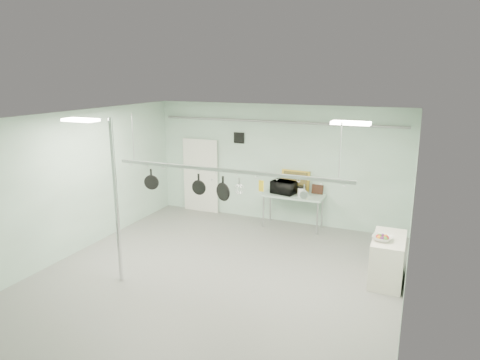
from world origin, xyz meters
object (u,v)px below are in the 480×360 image
at_px(fruit_bowl, 382,238).
at_px(skillet_mid, 199,184).
at_px(coffee_canister, 301,192).
at_px(pot_rack, 226,169).
at_px(side_cabinet, 388,259).
at_px(skillet_left, 151,179).
at_px(prep_table, 293,197).
at_px(microwave, 284,187).
at_px(skillet_right, 223,188).
at_px(chrome_pole, 116,202).

height_order(fruit_bowl, skillet_mid, skillet_mid).
bearing_deg(coffee_canister, fruit_bowl, -46.67).
bearing_deg(pot_rack, coffee_canister, 78.92).
height_order(side_cabinet, skillet_left, skillet_left).
height_order(prep_table, microwave, microwave).
bearing_deg(side_cabinet, skillet_left, -166.70).
relative_size(skillet_mid, skillet_right, 0.86).
height_order(chrome_pole, microwave, chrome_pole).
relative_size(prep_table, skillet_mid, 3.83).
xyz_separation_m(chrome_pole, skillet_right, (1.82, 0.90, 0.24)).
height_order(side_cabinet, microwave, microwave).
relative_size(side_cabinet, coffee_canister, 5.30).
xyz_separation_m(prep_table, skillet_right, (-0.48, -3.30, 1.01)).
distance_m(chrome_pole, fruit_bowl, 5.10).
distance_m(chrome_pole, side_cabinet, 5.37).
xyz_separation_m(microwave, skillet_mid, (-0.74, -3.30, 0.80)).
height_order(skillet_mid, skillet_right, same).
bearing_deg(skillet_mid, skillet_left, 179.10).
height_order(side_cabinet, skillet_mid, skillet_mid).
xyz_separation_m(chrome_pole, coffee_canister, (2.53, 4.13, -0.58)).
xyz_separation_m(pot_rack, fruit_bowl, (2.83, 0.90, -1.28)).
bearing_deg(prep_table, fruit_bowl, -44.64).
bearing_deg(skillet_left, skillet_right, -16.83).
relative_size(coffee_canister, skillet_mid, 0.54).
height_order(coffee_canister, skillet_left, skillet_left).
height_order(microwave, coffee_canister, microwave).
bearing_deg(fruit_bowl, skillet_mid, -165.31).
xyz_separation_m(chrome_pole, side_cabinet, (4.85, 2.00, -1.15)).
relative_size(chrome_pole, pot_rack, 0.67).
bearing_deg(fruit_bowl, pot_rack, -162.38).
height_order(microwave, skillet_right, skillet_right).
xyz_separation_m(skillet_left, skillet_mid, (1.10, 0.00, 0.00)).
distance_m(prep_table, skillet_mid, 3.60).
xyz_separation_m(chrome_pole, microwave, (2.04, 4.20, -0.53)).
distance_m(prep_table, pot_rack, 3.61).
relative_size(pot_rack, fruit_bowl, 12.91).
height_order(side_cabinet, fruit_bowl, fruit_bowl).
xyz_separation_m(microwave, fruit_bowl, (2.69, -2.40, -0.13)).
relative_size(prep_table, skillet_right, 3.31).
bearing_deg(pot_rack, microwave, 87.61).
distance_m(pot_rack, fruit_bowl, 3.24).
xyz_separation_m(prep_table, microwave, (-0.26, -0.00, 0.24)).
xyz_separation_m(pot_rack, skillet_right, (-0.08, 0.00, -0.39)).
height_order(side_cabinet, coffee_canister, coffee_canister).
height_order(chrome_pole, skillet_mid, chrome_pole).
relative_size(side_cabinet, pot_rack, 0.25).
xyz_separation_m(side_cabinet, skillet_left, (-4.65, -1.10, 1.42)).
xyz_separation_m(side_cabinet, pot_rack, (-2.95, -1.10, 1.78)).
height_order(fruit_bowl, skillet_left, skillet_left).
bearing_deg(coffee_canister, side_cabinet, -42.58).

